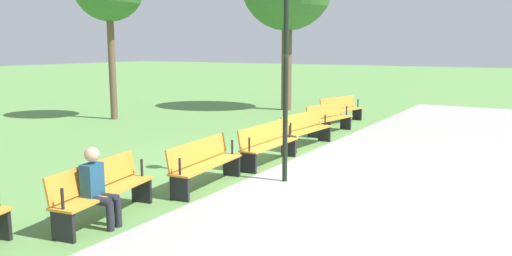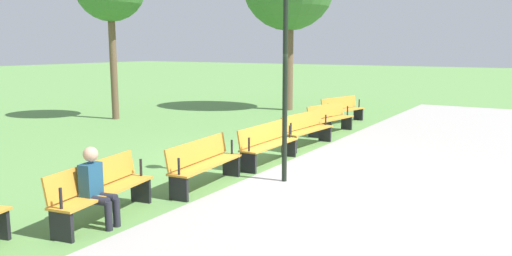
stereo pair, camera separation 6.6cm
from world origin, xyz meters
TOP-DOWN VIEW (x-y plane):
  - ground_plane at (0.00, 0.00)m, footprint 120.00×120.00m
  - path_paving at (0.00, 3.39)m, footprint 27.90×6.32m
  - bench_0 at (-6.77, -0.90)m, footprint 2.05×0.94m
  - bench_1 at (-4.54, -0.44)m, footprint 2.04×0.79m
  - bench_2 at (-2.28, -0.16)m, footprint 2.02×0.63m
  - bench_3 at (0.00, -0.07)m, footprint 1.99×0.47m
  - bench_4 at (2.28, -0.16)m, footprint 2.02×0.63m
  - bench_5 at (4.54, -0.44)m, footprint 2.04×0.79m
  - person_seated at (4.78, -0.25)m, footprint 0.39×0.56m
  - lamp_post at (1.13, 0.96)m, footprint 0.32×0.32m

SIDE VIEW (x-z plane):
  - ground_plane at x=0.00m, z-range 0.00..0.00m
  - path_paving at x=0.00m, z-range 0.00..0.01m
  - bench_0 at x=-6.77m, z-range 0.04..0.93m
  - bench_1 at x=-4.54m, z-range 0.04..0.93m
  - bench_2 at x=-2.28m, z-range 0.04..0.93m
  - bench_3 at x=0.00m, z-range 0.04..0.93m
  - bench_4 at x=2.28m, z-range 0.04..0.93m
  - bench_5 at x=4.54m, z-range 0.04..0.93m
  - person_seated at x=4.78m, z-range 0.04..1.24m
  - lamp_post at x=1.13m, z-range 0.81..5.11m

